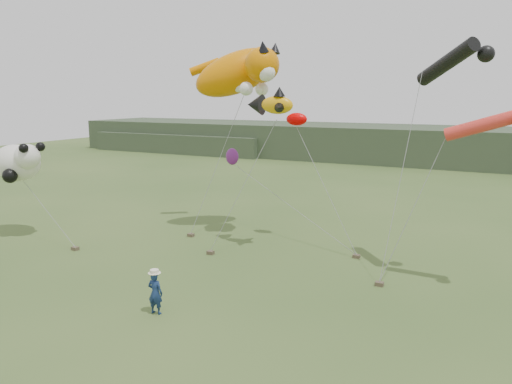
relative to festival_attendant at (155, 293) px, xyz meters
The scene contains 9 objects.
ground 2.11m from the festival_attendant, 67.50° to the left, with size 120.00×120.00×0.00m, color #385123.
headland 46.59m from the festival_attendant, 92.90° to the left, with size 90.00×13.00×4.00m.
festival_attendant is the anchor object (origin of this frame).
sandbag_anchors 6.97m from the festival_attendant, 95.92° to the left, with size 14.85×5.38×0.17m.
cat_kite 13.84m from the festival_attendant, 102.82° to the left, with size 6.36×4.80×3.71m.
fish_kite 10.76m from the festival_attendant, 88.78° to the left, with size 2.57×1.74×1.34m.
tube_kites 14.14m from the festival_attendant, 43.40° to the left, with size 4.45×3.22×3.93m.
panda_kite 14.13m from the festival_attendant, 159.35° to the left, with size 3.47×2.25×2.16m.
misc_kites 12.71m from the festival_attendant, 98.19° to the left, with size 5.91×2.59×3.23m.
Camera 1 is at (9.79, -14.77, 7.48)m, focal length 35.00 mm.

